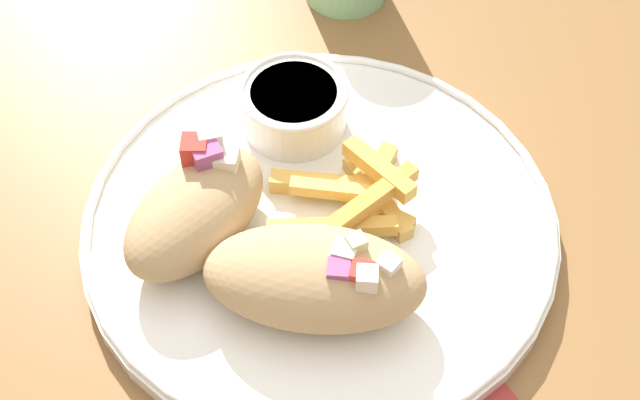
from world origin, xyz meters
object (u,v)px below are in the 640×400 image
plate (320,222)px  sauce_ramekin (294,105)px  pita_sandwich_far (196,210)px  fries_pile (358,197)px  pita_sandwich_near (315,277)px

plate → sauce_ramekin: size_ratio=4.07×
sauce_ramekin → pita_sandwich_far: bearing=-154.6°
pita_sandwich_far → sauce_ramekin: 0.11m
fries_pile → sauce_ramekin: 0.09m
pita_sandwich_near → pita_sandwich_far: size_ratio=1.15×
fries_pile → plate: bearing=166.7°
plate → pita_sandwich_near: size_ratio=2.11×
pita_sandwich_near → sauce_ramekin: pita_sandwich_near is taller
pita_sandwich_near → plate: bearing=93.7°
plate → fries_pile: fries_pile is taller
pita_sandwich_far → sauce_ramekin: size_ratio=1.67×
plate → pita_sandwich_far: 0.09m
pita_sandwich_far → fries_pile: pita_sandwich_far is taller
plate → pita_sandwich_far: size_ratio=2.43×
plate → pita_sandwich_near: pita_sandwich_near is taller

